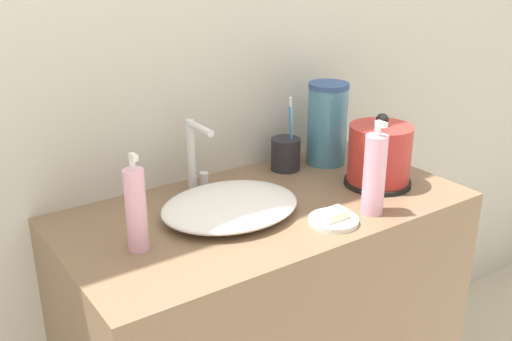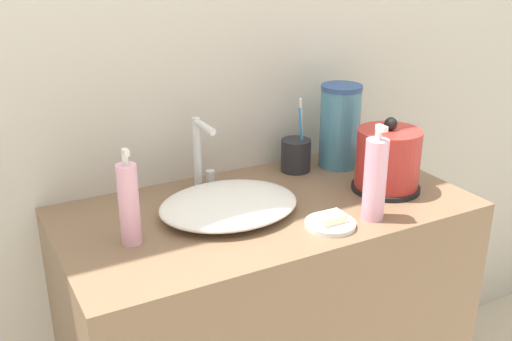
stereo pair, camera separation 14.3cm
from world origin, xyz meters
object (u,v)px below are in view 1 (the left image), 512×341
object	(u,v)px
electric_kettle	(379,157)
water_pitcher	(327,124)
shampoo_bottle	(136,210)
toothbrush_cup	(286,153)
faucet	(195,153)
lotion_bottle	(374,174)

from	to	relation	value
electric_kettle	water_pitcher	world-z (taller)	water_pitcher
shampoo_bottle	electric_kettle	bearing A→B (deg)	-2.54
electric_kettle	water_pitcher	xyz separation A→B (m)	(-0.01, 0.21, 0.04)
toothbrush_cup	shampoo_bottle	distance (m)	0.58
faucet	water_pitcher	xyz separation A→B (m)	(0.42, -0.03, 0.02)
toothbrush_cup	water_pitcher	xyz separation A→B (m)	(0.13, -0.02, 0.07)
faucet	electric_kettle	bearing A→B (deg)	-29.33
electric_kettle	water_pitcher	bearing A→B (deg)	91.54
toothbrush_cup	water_pitcher	bearing A→B (deg)	-9.99
shampoo_bottle	faucet	bearing A→B (deg)	38.95
electric_kettle	lotion_bottle	size ratio (longest dim) A/B	0.85
faucet	lotion_bottle	world-z (taller)	lotion_bottle
water_pitcher	electric_kettle	bearing A→B (deg)	-88.46
water_pitcher	shampoo_bottle	bearing A→B (deg)	-165.34
electric_kettle	shampoo_bottle	xyz separation A→B (m)	(-0.68, 0.03, 0.02)
shampoo_bottle	water_pitcher	size ratio (longest dim) A/B	0.92
lotion_bottle	water_pitcher	bearing A→B (deg)	67.62
toothbrush_cup	lotion_bottle	bearing A→B (deg)	-90.60
electric_kettle	water_pitcher	distance (m)	0.21
shampoo_bottle	toothbrush_cup	bearing A→B (deg)	20.15
toothbrush_cup	lotion_bottle	world-z (taller)	lotion_bottle
electric_kettle	toothbrush_cup	distance (m)	0.27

